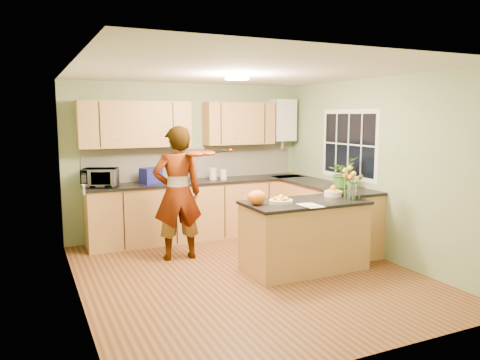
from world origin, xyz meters
name	(u,v)px	position (x,y,z in m)	size (l,w,h in m)	color
floor	(247,274)	(0.00, 0.00, 0.00)	(4.50, 4.50, 0.00)	#552D18
ceiling	(247,72)	(0.00, 0.00, 2.50)	(4.00, 4.50, 0.02)	silver
wall_back	(188,160)	(0.00, 2.25, 1.25)	(4.00, 0.02, 2.50)	gray
wall_front	(370,209)	(0.00, -2.25, 1.25)	(4.00, 0.02, 2.50)	gray
wall_left	(75,186)	(-2.00, 0.00, 1.25)	(0.02, 4.50, 2.50)	gray
wall_right	(375,168)	(2.00, 0.00, 1.25)	(0.02, 4.50, 2.50)	gray
back_counter	(201,209)	(0.10, 1.95, 0.47)	(3.64, 0.62, 0.94)	tan
right_counter	(321,213)	(1.70, 0.85, 0.47)	(0.62, 2.24, 0.94)	tan
splashback	(194,163)	(0.10, 2.23, 1.20)	(3.60, 0.02, 0.52)	white
upper_cabinets	(181,124)	(-0.18, 2.08, 1.85)	(3.20, 0.34, 0.70)	tan
boiler	(283,120)	(1.70, 2.09, 1.90)	(0.40, 0.30, 0.86)	white
window_right	(349,144)	(1.99, 0.60, 1.55)	(0.01, 1.30, 1.05)	white
light_switch	(83,190)	(-1.99, -0.60, 1.30)	(0.02, 0.09, 0.09)	white
ceiling_lamp	(237,77)	(0.00, 0.30, 2.46)	(0.30, 0.30, 0.07)	#FFEABF
peninsula_island	(304,235)	(0.75, -0.13, 0.45)	(1.57, 0.80, 0.90)	tan
fruit_dish	(281,200)	(0.40, -0.13, 0.94)	(0.30, 0.30, 0.10)	beige
orange_bowl	(333,192)	(1.30, 0.02, 0.96)	(0.24, 0.24, 0.14)	beige
flower_vase	(352,175)	(1.35, -0.31, 1.22)	(0.26, 0.26, 0.49)	silver
orange_bag	(257,197)	(0.09, -0.08, 0.99)	(0.24, 0.20, 0.18)	orange
papers	(311,205)	(0.65, -0.43, 0.90)	(0.21, 0.29, 0.01)	white
violinist	(177,193)	(-0.59, 0.99, 0.92)	(0.67, 0.44, 1.85)	tan
violin	(196,154)	(-0.39, 0.77, 1.48)	(0.64, 0.26, 0.13)	#4F1304
microwave	(100,178)	(-1.47, 1.95, 1.08)	(0.49, 0.33, 0.27)	white
blue_box	(151,176)	(-0.70, 1.98, 1.06)	(0.30, 0.22, 0.24)	navy
kettle	(193,174)	(-0.02, 1.94, 1.05)	(0.14, 0.14, 0.26)	#B5B5BA
jar_cream	(213,174)	(0.32, 1.96, 1.04)	(0.12, 0.12, 0.19)	beige
jar_white	(223,174)	(0.49, 1.92, 1.02)	(0.10, 0.10, 0.16)	white
potted_plant	(342,172)	(1.70, 0.36, 1.16)	(0.40, 0.35, 0.45)	#3C7527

